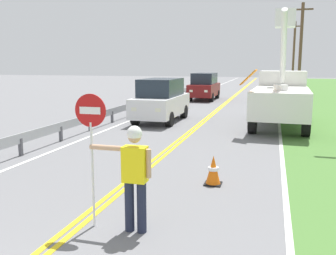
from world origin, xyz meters
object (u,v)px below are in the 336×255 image
(flagger_worker, at_px, (134,172))
(utility_bucket_truck, at_px, (281,95))
(oncoming_suv_second, at_px, (204,86))
(traffic_cone_lead, at_px, (213,171))
(utility_pole_mid, at_px, (301,47))
(utility_pole_far, at_px, (294,52))
(oncoming_suv_nearest, at_px, (161,100))
(stop_sign_paddle, at_px, (91,131))

(flagger_worker, xyz_separation_m, utility_bucket_truck, (2.55, 12.33, 0.36))
(oncoming_suv_second, relative_size, traffic_cone_lead, 6.60)
(flagger_worker, height_order, oncoming_suv_second, oncoming_suv_second)
(oncoming_suv_second, height_order, traffic_cone_lead, oncoming_suv_second)
(utility_bucket_truck, distance_m, traffic_cone_lead, 9.69)
(utility_pole_mid, xyz_separation_m, utility_pole_far, (0.14, 15.31, -0.03))
(oncoming_suv_nearest, height_order, oncoming_suv_second, same)
(flagger_worker, xyz_separation_m, traffic_cone_lead, (0.89, 2.84, -0.71))
(oncoming_suv_nearest, height_order, utility_pole_far, utility_pole_far)
(traffic_cone_lead, bearing_deg, utility_pole_far, 85.17)
(stop_sign_paddle, height_order, traffic_cone_lead, stop_sign_paddle)
(utility_pole_far, bearing_deg, stop_sign_paddle, -96.57)
(utility_pole_far, bearing_deg, utility_pole_mid, -90.53)
(utility_pole_far, relative_size, traffic_cone_lead, 11.68)
(oncoming_suv_second, bearing_deg, utility_bucket_truck, -63.45)
(oncoming_suv_nearest, distance_m, utility_pole_far, 35.53)
(traffic_cone_lead, bearing_deg, oncoming_suv_second, 100.77)
(oncoming_suv_second, distance_m, utility_pole_mid, 11.17)
(oncoming_suv_nearest, bearing_deg, oncoming_suv_second, 89.65)
(utility_bucket_truck, bearing_deg, utility_pole_far, 86.60)
(stop_sign_paddle, xyz_separation_m, oncoming_suv_second, (-2.27, 23.52, -0.65))
(utility_pole_far, height_order, traffic_cone_lead, utility_pole_far)
(utility_bucket_truck, height_order, oncoming_suv_nearest, utility_bucket_truck)
(oncoming_suv_nearest, relative_size, utility_pole_mid, 0.56)
(flagger_worker, relative_size, oncoming_suv_second, 0.40)
(oncoming_suv_nearest, bearing_deg, utility_pole_far, 77.44)
(stop_sign_paddle, height_order, oncoming_suv_nearest, stop_sign_paddle)
(flagger_worker, relative_size, traffic_cone_lead, 2.61)
(oncoming_suv_nearest, bearing_deg, stop_sign_paddle, -78.86)
(flagger_worker, bearing_deg, utility_pole_far, 84.37)
(utility_pole_far, distance_m, traffic_cone_lead, 43.95)
(oncoming_suv_nearest, bearing_deg, utility_pole_mid, 68.56)
(flagger_worker, xyz_separation_m, oncoming_suv_second, (-3.04, 23.52, 0.01))
(utility_pole_mid, relative_size, utility_pole_far, 1.01)
(utility_bucket_truck, distance_m, oncoming_suv_nearest, 5.69)
(stop_sign_paddle, bearing_deg, flagger_worker, -0.27)
(oncoming_suv_nearest, bearing_deg, flagger_worker, -75.35)
(utility_bucket_truck, relative_size, oncoming_suv_nearest, 1.49)
(flagger_worker, height_order, oncoming_suv_nearest, oncoming_suv_nearest)
(utility_bucket_truck, relative_size, utility_pole_mid, 0.84)
(oncoming_suv_nearest, xyz_separation_m, utility_pole_far, (7.69, 34.54, 3.21))
(utility_bucket_truck, distance_m, oncoming_suv_second, 12.52)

